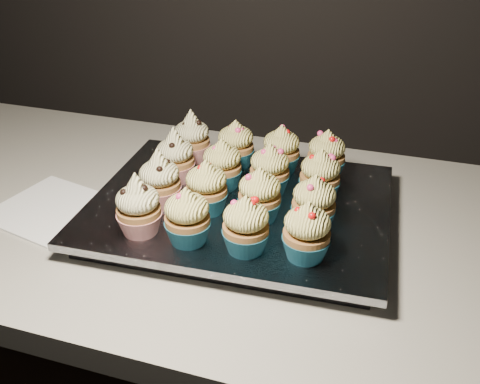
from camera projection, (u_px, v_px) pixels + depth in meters
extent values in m
cube|color=beige|center=(146.00, 209.00, 0.91)|extent=(2.44, 0.64, 0.04)
cube|color=white|center=(49.00, 208.00, 0.87)|extent=(0.19, 0.19, 0.00)
cube|color=black|center=(240.00, 213.00, 0.84)|extent=(0.43, 0.34, 0.02)
cube|color=silver|center=(240.00, 204.00, 0.83)|extent=(0.47, 0.38, 0.01)
cone|color=#B21819|center=(140.00, 223.00, 0.75)|extent=(0.06, 0.06, 0.03)
ellipsoid|color=#F2EBAA|center=(138.00, 199.00, 0.73)|extent=(0.06, 0.06, 0.04)
cone|color=#F2EBAA|center=(135.00, 181.00, 0.71)|extent=(0.03, 0.03, 0.03)
cone|color=#1A617B|center=(188.00, 231.00, 0.73)|extent=(0.06, 0.06, 0.03)
ellipsoid|color=#F4E77B|center=(187.00, 208.00, 0.71)|extent=(0.06, 0.06, 0.04)
cone|color=#F4E77B|center=(186.00, 193.00, 0.70)|extent=(0.03, 0.03, 0.02)
cone|color=#1A617B|center=(246.00, 240.00, 0.71)|extent=(0.06, 0.06, 0.03)
ellipsoid|color=#F4E77B|center=(246.00, 216.00, 0.69)|extent=(0.06, 0.06, 0.04)
cone|color=#F4E77B|center=(246.00, 201.00, 0.68)|extent=(0.03, 0.03, 0.02)
cone|color=#1A617B|center=(306.00, 247.00, 0.70)|extent=(0.06, 0.06, 0.03)
ellipsoid|color=#F4E77B|center=(307.00, 223.00, 0.68)|extent=(0.06, 0.06, 0.04)
cone|color=#F4E77B|center=(309.00, 207.00, 0.67)|extent=(0.03, 0.03, 0.02)
cone|color=#B21819|center=(161.00, 195.00, 0.81)|extent=(0.06, 0.06, 0.03)
ellipsoid|color=#F2EBAA|center=(159.00, 173.00, 0.79)|extent=(0.06, 0.06, 0.04)
cone|color=#F2EBAA|center=(158.00, 156.00, 0.78)|extent=(0.03, 0.03, 0.03)
cone|color=#1A617B|center=(207.00, 201.00, 0.80)|extent=(0.06, 0.06, 0.03)
ellipsoid|color=#F4E77B|center=(206.00, 179.00, 0.78)|extent=(0.06, 0.06, 0.04)
cone|color=#F4E77B|center=(206.00, 165.00, 0.76)|extent=(0.03, 0.03, 0.02)
cone|color=#1A617B|center=(259.00, 209.00, 0.78)|extent=(0.06, 0.06, 0.03)
ellipsoid|color=#F4E77B|center=(260.00, 187.00, 0.76)|extent=(0.06, 0.06, 0.04)
cone|color=#F4E77B|center=(260.00, 172.00, 0.75)|extent=(0.03, 0.03, 0.02)
cone|color=#1A617B|center=(313.00, 217.00, 0.76)|extent=(0.06, 0.06, 0.03)
ellipsoid|color=#F4E77B|center=(315.00, 194.00, 0.74)|extent=(0.06, 0.06, 0.04)
cone|color=#F4E77B|center=(316.00, 180.00, 0.73)|extent=(0.03, 0.03, 0.02)
cone|color=#B21819|center=(176.00, 171.00, 0.88)|extent=(0.06, 0.06, 0.03)
ellipsoid|color=#F2EBAA|center=(175.00, 150.00, 0.86)|extent=(0.06, 0.06, 0.04)
cone|color=#F2EBAA|center=(174.00, 134.00, 0.84)|extent=(0.03, 0.03, 0.03)
cone|color=#1A617B|center=(222.00, 178.00, 0.86)|extent=(0.06, 0.06, 0.03)
ellipsoid|color=#F4E77B|center=(222.00, 157.00, 0.84)|extent=(0.06, 0.06, 0.04)
cone|color=#F4E77B|center=(222.00, 143.00, 0.83)|extent=(0.03, 0.03, 0.02)
cone|color=#1A617B|center=(269.00, 183.00, 0.84)|extent=(0.06, 0.06, 0.03)
ellipsoid|color=#F4E77B|center=(270.00, 162.00, 0.82)|extent=(0.06, 0.06, 0.04)
cone|color=#F4E77B|center=(270.00, 148.00, 0.81)|extent=(0.03, 0.03, 0.02)
cone|color=#1A617B|center=(319.00, 189.00, 0.83)|extent=(0.06, 0.06, 0.03)
ellipsoid|color=#F4E77B|center=(321.00, 167.00, 0.81)|extent=(0.06, 0.06, 0.04)
cone|color=#F4E77B|center=(322.00, 154.00, 0.80)|extent=(0.03, 0.03, 0.02)
cone|color=#B21819|center=(193.00, 151.00, 0.94)|extent=(0.06, 0.06, 0.03)
ellipsoid|color=#F2EBAA|center=(192.00, 132.00, 0.92)|extent=(0.06, 0.06, 0.04)
cone|color=#F2EBAA|center=(191.00, 116.00, 0.91)|extent=(0.03, 0.03, 0.03)
cone|color=#1A617B|center=(236.00, 157.00, 0.92)|extent=(0.06, 0.06, 0.03)
ellipsoid|color=#F4E77B|center=(236.00, 137.00, 0.90)|extent=(0.06, 0.06, 0.04)
cone|color=#F4E77B|center=(236.00, 125.00, 0.89)|extent=(0.03, 0.03, 0.02)
cone|color=#1A617B|center=(281.00, 163.00, 0.90)|extent=(0.06, 0.06, 0.03)
ellipsoid|color=#F4E77B|center=(281.00, 142.00, 0.89)|extent=(0.06, 0.06, 0.04)
cone|color=#F4E77B|center=(282.00, 129.00, 0.87)|extent=(0.03, 0.03, 0.02)
cone|color=#1A617B|center=(325.00, 168.00, 0.89)|extent=(0.06, 0.06, 0.03)
ellipsoid|color=#F4E77B|center=(327.00, 147.00, 0.87)|extent=(0.06, 0.06, 0.04)
cone|color=#F4E77B|center=(328.00, 134.00, 0.86)|extent=(0.03, 0.03, 0.02)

